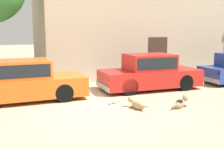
# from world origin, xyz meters

# --- Properties ---
(ground_plane) EXTENTS (80.00, 80.00, 0.00)m
(ground_plane) POSITION_xyz_m (0.00, 0.00, 0.00)
(ground_plane) COLOR tan
(parked_sedan_nearest) EXTENTS (4.53, 1.87, 1.43)m
(parked_sedan_nearest) POSITION_xyz_m (-2.19, 1.20, 0.71)
(parked_sedan_nearest) COLOR #D15619
(parked_sedan_nearest) RESTS_ON ground_plane
(parked_sedan_second) EXTENTS (4.32, 1.82, 1.48)m
(parked_sedan_second) POSITION_xyz_m (2.90, 1.25, 0.72)
(parked_sedan_second) COLOR #AD1E19
(parked_sedan_second) RESTS_ON ground_plane
(stray_dog_spotted) EXTENTS (0.88, 0.51, 0.37)m
(stray_dog_spotted) POSITION_xyz_m (2.49, -1.60, 0.17)
(stray_dog_spotted) COLOR #997F60
(stray_dog_spotted) RESTS_ON ground_plane
(stray_dog_tan) EXTENTS (0.39, 0.96, 0.37)m
(stray_dog_tan) POSITION_xyz_m (1.11, -1.22, 0.16)
(stray_dog_tan) COLOR tan
(stray_dog_tan) RESTS_ON ground_plane
(stray_cat) EXTENTS (0.59, 0.37, 0.15)m
(stray_cat) POSITION_xyz_m (0.77, -0.32, 0.07)
(stray_cat) COLOR beige
(stray_cat) RESTS_ON ground_plane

